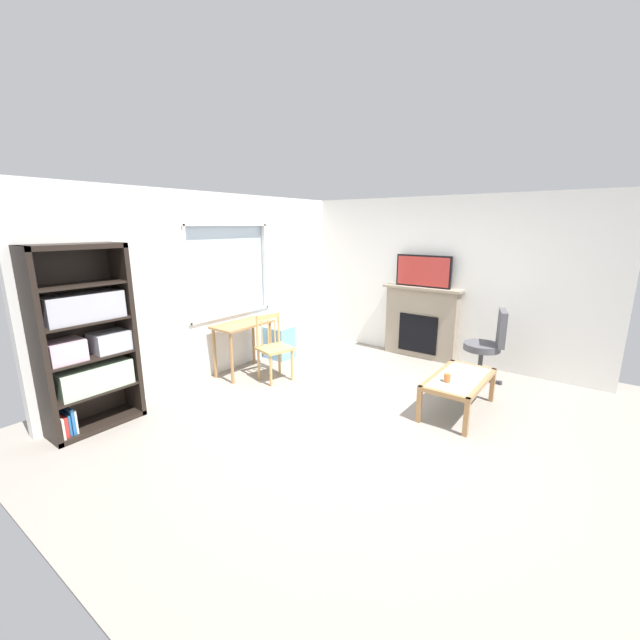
{
  "coord_description": "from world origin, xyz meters",
  "views": [
    {
      "loc": [
        -3.55,
        -2.16,
        2.09
      ],
      "look_at": [
        -0.01,
        0.48,
        1.03
      ],
      "focal_mm": 22.14,
      "sensor_mm": 36.0,
      "label": 1
    }
  ],
  "objects_px": {
    "bookshelf": "(86,343)",
    "office_chair": "(489,342)",
    "sippy_cup": "(447,378)",
    "coffee_table": "(459,382)",
    "desk_under_window": "(243,332)",
    "fireplace": "(421,322)",
    "wooden_chair": "(273,347)",
    "tv": "(423,271)",
    "plastic_drawer_unit": "(279,342)"
  },
  "relations": [
    {
      "from": "desk_under_window",
      "to": "tv",
      "type": "distance_m",
      "value": 2.91
    },
    {
      "from": "bookshelf",
      "to": "wooden_chair",
      "type": "bearing_deg",
      "value": -16.59
    },
    {
      "from": "wooden_chair",
      "to": "tv",
      "type": "bearing_deg",
      "value": -30.31
    },
    {
      "from": "plastic_drawer_unit",
      "to": "sippy_cup",
      "type": "xyz_separation_m",
      "value": [
        -0.41,
        -2.86,
        0.21
      ]
    },
    {
      "from": "tv",
      "to": "sippy_cup",
      "type": "height_order",
      "value": "tv"
    },
    {
      "from": "bookshelf",
      "to": "wooden_chair",
      "type": "distance_m",
      "value": 2.24
    },
    {
      "from": "tv",
      "to": "coffee_table",
      "type": "height_order",
      "value": "tv"
    },
    {
      "from": "plastic_drawer_unit",
      "to": "bookshelf",
      "type": "bearing_deg",
      "value": 178.79
    },
    {
      "from": "bookshelf",
      "to": "desk_under_window",
      "type": "height_order",
      "value": "bookshelf"
    },
    {
      "from": "office_chair",
      "to": "sippy_cup",
      "type": "bearing_deg",
      "value": 176.31
    },
    {
      "from": "bookshelf",
      "to": "sippy_cup",
      "type": "relative_size",
      "value": 21.31
    },
    {
      "from": "desk_under_window",
      "to": "plastic_drawer_unit",
      "type": "relative_size",
      "value": 1.66
    },
    {
      "from": "bookshelf",
      "to": "coffee_table",
      "type": "relative_size",
      "value": 1.79
    },
    {
      "from": "wooden_chair",
      "to": "fireplace",
      "type": "bearing_deg",
      "value": -30.1
    },
    {
      "from": "fireplace",
      "to": "sippy_cup",
      "type": "height_order",
      "value": "fireplace"
    },
    {
      "from": "coffee_table",
      "to": "sippy_cup",
      "type": "distance_m",
      "value": 0.25
    },
    {
      "from": "bookshelf",
      "to": "sippy_cup",
      "type": "distance_m",
      "value": 3.82
    },
    {
      "from": "bookshelf",
      "to": "office_chair",
      "type": "height_order",
      "value": "bookshelf"
    },
    {
      "from": "fireplace",
      "to": "tv",
      "type": "relative_size",
      "value": 1.42
    },
    {
      "from": "sippy_cup",
      "to": "coffee_table",
      "type": "bearing_deg",
      "value": -17.36
    },
    {
      "from": "coffee_table",
      "to": "office_chair",
      "type": "bearing_deg",
      "value": -1.01
    },
    {
      "from": "desk_under_window",
      "to": "sippy_cup",
      "type": "bearing_deg",
      "value": -81.74
    },
    {
      "from": "wooden_chair",
      "to": "plastic_drawer_unit",
      "type": "distance_m",
      "value": 0.95
    },
    {
      "from": "desk_under_window",
      "to": "coffee_table",
      "type": "bearing_deg",
      "value": -77.74
    },
    {
      "from": "fireplace",
      "to": "office_chair",
      "type": "height_order",
      "value": "fireplace"
    },
    {
      "from": "desk_under_window",
      "to": "coffee_table",
      "type": "height_order",
      "value": "desk_under_window"
    },
    {
      "from": "bookshelf",
      "to": "plastic_drawer_unit",
      "type": "bearing_deg",
      "value": -1.21
    },
    {
      "from": "bookshelf",
      "to": "coffee_table",
      "type": "height_order",
      "value": "bookshelf"
    },
    {
      "from": "plastic_drawer_unit",
      "to": "tv",
      "type": "xyz_separation_m",
      "value": [
        1.37,
        -1.79,
        1.14
      ]
    },
    {
      "from": "office_chair",
      "to": "sippy_cup",
      "type": "height_order",
      "value": "office_chair"
    },
    {
      "from": "plastic_drawer_unit",
      "to": "tv",
      "type": "distance_m",
      "value": 2.53
    },
    {
      "from": "tv",
      "to": "plastic_drawer_unit",
      "type": "bearing_deg",
      "value": 127.35
    },
    {
      "from": "desk_under_window",
      "to": "coffee_table",
      "type": "xyz_separation_m",
      "value": [
        0.63,
        -2.88,
        -0.25
      ]
    },
    {
      "from": "wooden_chair",
      "to": "sippy_cup",
      "type": "height_order",
      "value": "wooden_chair"
    },
    {
      "from": "fireplace",
      "to": "tv",
      "type": "xyz_separation_m",
      "value": [
        -0.02,
        -0.0,
        0.82
      ]
    },
    {
      "from": "tv",
      "to": "fireplace",
      "type": "bearing_deg",
      "value": 0.0
    },
    {
      "from": "office_chair",
      "to": "desk_under_window",
      "type": "bearing_deg",
      "value": 121.47
    },
    {
      "from": "wooden_chair",
      "to": "plastic_drawer_unit",
      "type": "relative_size",
      "value": 1.77
    },
    {
      "from": "coffee_table",
      "to": "desk_under_window",
      "type": "bearing_deg",
      "value": 102.26
    },
    {
      "from": "fireplace",
      "to": "sippy_cup",
      "type": "relative_size",
      "value": 13.9
    },
    {
      "from": "plastic_drawer_unit",
      "to": "fireplace",
      "type": "bearing_deg",
      "value": -52.28
    },
    {
      "from": "tv",
      "to": "sippy_cup",
      "type": "distance_m",
      "value": 2.28
    },
    {
      "from": "office_chair",
      "to": "coffee_table",
      "type": "bearing_deg",
      "value": 178.99
    },
    {
      "from": "fireplace",
      "to": "wooden_chair",
      "type": "bearing_deg",
      "value": 149.9
    },
    {
      "from": "fireplace",
      "to": "tv",
      "type": "distance_m",
      "value": 0.82
    },
    {
      "from": "sippy_cup",
      "to": "wooden_chair",
      "type": "bearing_deg",
      "value": 98.04
    },
    {
      "from": "tv",
      "to": "coffee_table",
      "type": "bearing_deg",
      "value": -143.95
    },
    {
      "from": "wooden_chair",
      "to": "fireplace",
      "type": "relative_size",
      "value": 0.72
    },
    {
      "from": "office_chair",
      "to": "plastic_drawer_unit",
      "type": "bearing_deg",
      "value": 108.0
    },
    {
      "from": "desk_under_window",
      "to": "office_chair",
      "type": "xyz_separation_m",
      "value": [
        1.78,
        -2.9,
        -0.05
      ]
    }
  ]
}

